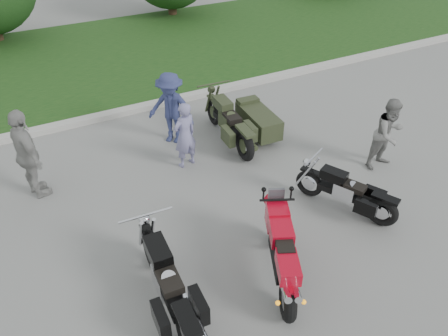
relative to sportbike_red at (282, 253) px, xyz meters
name	(u,v)px	position (x,y,z in m)	size (l,w,h in m)	color
ground	(252,251)	(-0.09, 0.74, -0.60)	(80.00, 80.00, 0.00)	gray
curb	(142,107)	(-0.09, 6.74, -0.53)	(60.00, 0.30, 0.15)	#B4B2AA
grass_strip	(102,57)	(-0.09, 10.89, -0.53)	(60.00, 8.00, 0.14)	#2F551D
sportbike_red	(282,253)	(0.00, 0.00, 0.00)	(1.08, 2.03, 1.03)	black
cruiser_left	(169,287)	(-1.83, 0.28, -0.11)	(0.45, 2.53, 0.97)	black
cruiser_right	(349,194)	(2.13, 0.82, -0.19)	(1.07, 1.96, 0.82)	black
cruiser_sidecar	(247,123)	(1.73, 4.09, -0.15)	(1.31, 2.53, 0.97)	black
person_stripe	(185,135)	(-0.05, 3.75, 0.17)	(0.57, 0.37, 1.56)	#817EAB
person_grey	(389,134)	(3.89, 1.67, 0.22)	(0.80, 0.62, 1.64)	gray
person_denim	(171,109)	(0.08, 4.85, 0.29)	(1.15, 0.66, 1.78)	navy
person_back	(28,155)	(-3.19, 4.21, 0.37)	(1.14, 0.47, 1.95)	#969591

